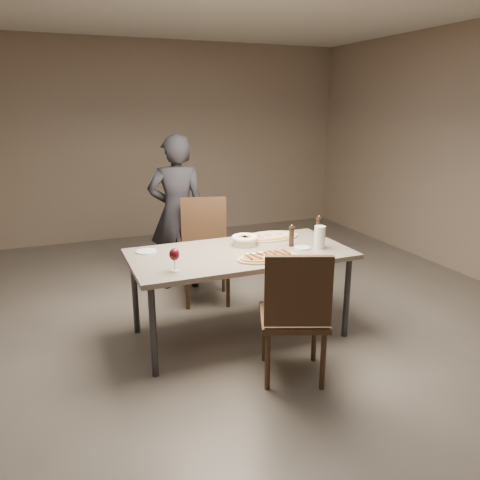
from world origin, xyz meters
name	(u,v)px	position (x,y,z in m)	size (l,w,h in m)	color
room	(240,173)	(0.00, 0.00, 1.40)	(7.00, 7.00, 7.00)	#625C55
dining_table	(240,258)	(0.00, 0.00, 0.69)	(1.80, 0.90, 0.75)	gray
zucchini_pizza	(268,257)	(0.13, -0.25, 0.77)	(0.51, 0.28, 0.05)	tan
ham_pizza	(270,236)	(0.41, 0.28, 0.77)	(0.55, 0.30, 0.04)	tan
bread_basket	(245,240)	(0.11, 0.16, 0.80)	(0.23, 0.23, 0.08)	#EFE2C2
oil_dish	(302,248)	(0.51, -0.12, 0.76)	(0.14, 0.14, 0.02)	white
pepper_mill_left	(291,236)	(0.47, -0.02, 0.84)	(0.05, 0.05, 0.19)	black
pepper_mill_right	(319,227)	(0.82, 0.12, 0.85)	(0.05, 0.05, 0.21)	black
carafe	(320,237)	(0.66, -0.16, 0.85)	(0.09, 0.09, 0.19)	silver
wine_glass	(174,255)	(-0.62, -0.25, 0.87)	(0.08, 0.08, 0.17)	silver
side_plate	(146,251)	(-0.72, 0.28, 0.76)	(0.17, 0.17, 0.01)	white
chair_near	(295,310)	(0.08, -0.81, 0.55)	(0.61, 0.61, 0.99)	#3C2819
chair_far	(205,243)	(-0.01, 0.91, 0.57)	(0.59, 0.59, 1.02)	#3C2819
diner	(177,213)	(-0.19, 1.29, 0.82)	(0.60, 0.39, 1.64)	black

